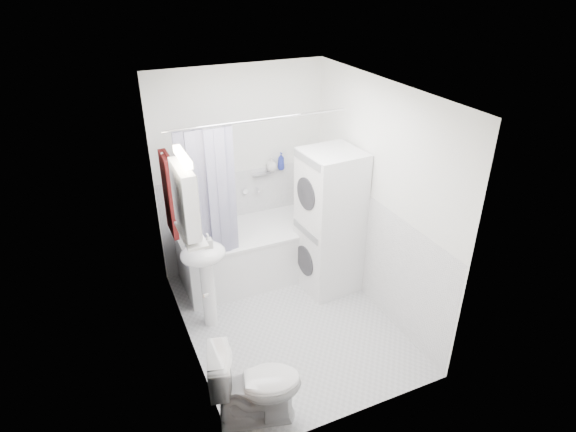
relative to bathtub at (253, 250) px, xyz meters
name	(u,v)px	position (x,y,z in m)	size (l,w,h in m)	color
floor	(288,320)	(0.03, -0.92, -0.35)	(2.60, 2.60, 0.00)	#BBBBC0
room_walls	(287,192)	(0.03, -0.92, 1.14)	(2.60, 2.60, 2.60)	white
wainscot	(276,258)	(0.03, -0.63, 0.25)	(1.98, 2.58, 2.58)	white
door	(206,295)	(-0.92, -1.47, 0.65)	(0.05, 2.00, 2.00)	brown
bathtub	(253,250)	(0.00, 0.00, 0.00)	(1.67, 0.79, 0.64)	white
tub_spout	(257,189)	(0.20, 0.33, 0.60)	(0.04, 0.04, 0.12)	silver
curtain_rod	(259,120)	(0.00, -0.34, 1.65)	(0.02, 0.02, 1.85)	silver
shower_curtain	(209,201)	(-0.55, -0.34, 0.90)	(0.55, 0.02, 1.45)	#17154A
sink	(205,266)	(-0.72, -0.63, 0.35)	(0.44, 0.37, 1.04)	white
medicine_cabinet	(185,197)	(-0.87, -0.82, 1.21)	(0.13, 0.50, 0.71)	white
shelf	(191,234)	(-0.86, -0.82, 0.85)	(0.18, 0.54, 0.03)	silver
shower_caddy	(261,174)	(0.25, 0.32, 0.80)	(0.22, 0.06, 0.02)	silver
towel	(169,193)	(-0.90, -0.17, 0.98)	(0.07, 0.35, 0.86)	#540F16
washer_dryer	(329,222)	(0.71, -0.52, 0.47)	(0.63, 0.62, 1.64)	white
toilet	(256,385)	(-0.69, -1.92, 0.01)	(0.41, 0.74, 0.72)	white
soap_pump	(208,246)	(-0.68, -0.67, 0.60)	(0.08, 0.17, 0.08)	gray
shelf_bottle	(195,238)	(-0.86, -0.97, 0.90)	(0.07, 0.18, 0.07)	gray
shelf_cup	(187,222)	(-0.86, -0.70, 0.91)	(0.10, 0.09, 0.10)	gray
shampoo_a	(272,166)	(0.38, 0.32, 0.87)	(0.13, 0.17, 0.13)	gray
shampoo_b	(281,166)	(0.50, 0.32, 0.85)	(0.08, 0.21, 0.08)	navy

